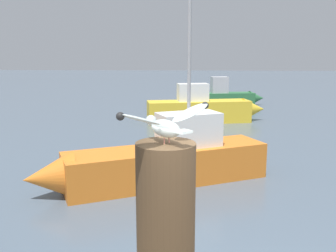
% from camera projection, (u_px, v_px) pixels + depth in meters
% --- Properties ---
extents(mooring_post, '(0.35, 0.35, 1.03)m').
position_uv_depth(mooring_post, '(166.00, 227.00, 2.24)').
color(mooring_post, '#4C3823').
rests_on(mooring_post, harbor_quay).
extents(seagull, '(0.54, 0.53, 0.21)m').
position_uv_depth(seagull, '(165.00, 123.00, 2.12)').
color(seagull, '#C67460').
rests_on(seagull, mooring_post).
extents(boat_yellow, '(5.16, 2.04, 1.64)m').
position_uv_depth(boat_yellow, '(207.00, 109.00, 15.93)').
color(boat_yellow, yellow).
rests_on(boat_yellow, ground_plane).
extents(boat_green, '(4.26, 1.56, 1.62)m').
position_uv_depth(boat_green, '(227.00, 97.00, 20.84)').
color(boat_green, '#2D6B3D').
rests_on(boat_green, ground_plane).
extents(boat_orange, '(5.30, 3.23, 4.40)m').
position_uv_depth(boat_orange, '(153.00, 162.00, 8.35)').
color(boat_orange, orange).
rests_on(boat_orange, ground_plane).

